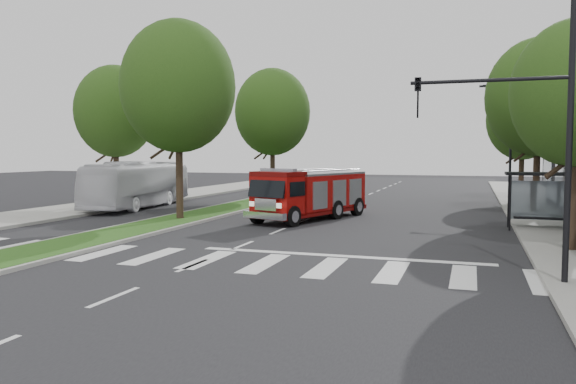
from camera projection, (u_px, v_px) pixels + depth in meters
name	position (u px, v px, depth m)	size (l,w,h in m)	color
ground	(243.00, 245.00, 21.13)	(140.00, 140.00, 0.00)	black
sidewalk_right	(567.00, 225.00, 26.71)	(5.00, 80.00, 0.15)	gray
sidewalk_left	(91.00, 207.00, 35.13)	(5.00, 80.00, 0.15)	gray
median	(263.00, 201.00, 40.06)	(3.00, 50.00, 0.15)	gray
bus_shelter	(543.00, 185.00, 25.22)	(3.20, 1.60, 2.61)	black
tree_right_mid	(539.00, 97.00, 30.36)	(5.60, 5.60, 9.72)	black
tree_right_far	(523.00, 120.00, 39.88)	(5.00, 5.00, 8.73)	black
tree_median_near	(178.00, 87.00, 28.21)	(5.80, 5.80, 10.16)	black
tree_median_far	(272.00, 112.00, 41.50)	(5.60, 5.60, 9.72)	black
tree_left_mid	(115.00, 112.00, 36.44)	(5.20, 5.20, 9.16)	black
streetlight_right_near	(533.00, 107.00, 14.49)	(4.08, 0.22, 8.00)	black
streetlight_right_far	(508.00, 138.00, 36.54)	(2.11, 0.20, 8.00)	black
fire_engine	(311.00, 194.00, 29.34)	(4.75, 8.23, 2.74)	#5A0604
city_bus	(139.00, 184.00, 35.67)	(2.47, 10.57, 2.94)	silver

